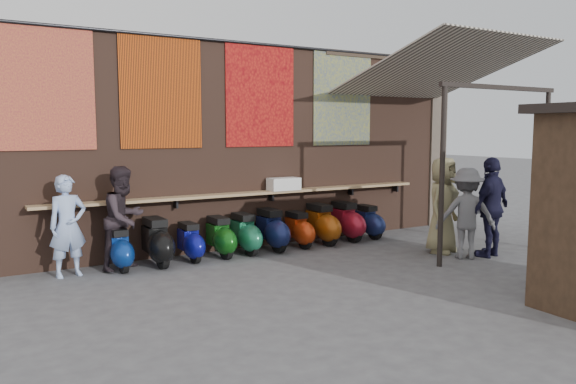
{
  "coord_description": "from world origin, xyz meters",
  "views": [
    {
      "loc": [
        -5.0,
        -7.3,
        2.33
      ],
      "look_at": [
        0.15,
        1.2,
        1.22
      ],
      "focal_mm": 35.0,
      "sensor_mm": 36.0,
      "label": 1
    }
  ],
  "objects_px": {
    "shelf_box": "(284,184)",
    "shopper_tan": "(442,205)",
    "scooter_stool_4": "(245,234)",
    "shopper_grey": "(466,213)",
    "shopper_navy": "(491,207)",
    "scooter_stool_6": "(299,230)",
    "scooter_stool_5": "(272,230)",
    "scooter_stool_2": "(190,242)",
    "scooter_stool_0": "(119,250)",
    "diner_left": "(68,226)",
    "scooter_stool_7": "(322,224)",
    "diner_right": "(124,218)",
    "scooter_stool_8": "(346,222)",
    "scooter_stool_9": "(368,222)",
    "scooter_stool_3": "(220,237)",
    "scooter_stool_1": "(157,242)"
  },
  "relations": [
    {
      "from": "diner_left",
      "to": "shopper_tan",
      "type": "bearing_deg",
      "value": -25.3
    },
    {
      "from": "scooter_stool_0",
      "to": "shopper_tan",
      "type": "relative_size",
      "value": 0.4
    },
    {
      "from": "scooter_stool_2",
      "to": "shopper_grey",
      "type": "bearing_deg",
      "value": -28.72
    },
    {
      "from": "shelf_box",
      "to": "shopper_tan",
      "type": "bearing_deg",
      "value": -43.62
    },
    {
      "from": "scooter_stool_3",
      "to": "scooter_stool_8",
      "type": "height_order",
      "value": "scooter_stool_8"
    },
    {
      "from": "shopper_navy",
      "to": "scooter_stool_6",
      "type": "bearing_deg",
      "value": -55.99
    },
    {
      "from": "scooter_stool_9",
      "to": "diner_right",
      "type": "bearing_deg",
      "value": -179.85
    },
    {
      "from": "scooter_stool_5",
      "to": "diner_right",
      "type": "xyz_separation_m",
      "value": [
        -2.82,
        0.0,
        0.47
      ]
    },
    {
      "from": "scooter_stool_4",
      "to": "scooter_stool_5",
      "type": "distance_m",
      "value": 0.58
    },
    {
      "from": "shopper_navy",
      "to": "scooter_stool_5",
      "type": "bearing_deg",
      "value": -49.94
    },
    {
      "from": "scooter_stool_8",
      "to": "diner_left",
      "type": "distance_m",
      "value": 5.55
    },
    {
      "from": "scooter_stool_5",
      "to": "scooter_stool_7",
      "type": "distance_m",
      "value": 1.18
    },
    {
      "from": "shelf_box",
      "to": "diner_right",
      "type": "height_order",
      "value": "diner_right"
    },
    {
      "from": "scooter_stool_4",
      "to": "scooter_stool_5",
      "type": "xyz_separation_m",
      "value": [
        0.58,
        -0.0,
        0.02
      ]
    },
    {
      "from": "scooter_stool_4",
      "to": "shelf_box",
      "type": "bearing_deg",
      "value": 16.26
    },
    {
      "from": "scooter_stool_6",
      "to": "diner_left",
      "type": "relative_size",
      "value": 0.45
    },
    {
      "from": "scooter_stool_2",
      "to": "shopper_navy",
      "type": "xyz_separation_m",
      "value": [
        4.87,
        -2.52,
        0.58
      ]
    },
    {
      "from": "scooter_stool_6",
      "to": "scooter_stool_7",
      "type": "height_order",
      "value": "scooter_stool_7"
    },
    {
      "from": "scooter_stool_3",
      "to": "diner_right",
      "type": "distance_m",
      "value": 1.81
    },
    {
      "from": "shopper_grey",
      "to": "shopper_tan",
      "type": "relative_size",
      "value": 0.91
    },
    {
      "from": "scooter_stool_6",
      "to": "scooter_stool_8",
      "type": "distance_m",
      "value": 1.21
    },
    {
      "from": "scooter_stool_7",
      "to": "shopper_navy",
      "type": "xyz_separation_m",
      "value": [
        2.01,
        -2.54,
        0.51
      ]
    },
    {
      "from": "shelf_box",
      "to": "scooter_stool_2",
      "type": "height_order",
      "value": "shelf_box"
    },
    {
      "from": "scooter_stool_2",
      "to": "shopper_navy",
      "type": "relative_size",
      "value": 0.39
    },
    {
      "from": "scooter_stool_2",
      "to": "scooter_stool_9",
      "type": "height_order",
      "value": "scooter_stool_9"
    },
    {
      "from": "scooter_stool_9",
      "to": "shopper_grey",
      "type": "xyz_separation_m",
      "value": [
        0.29,
        -2.42,
        0.47
      ]
    },
    {
      "from": "diner_left",
      "to": "scooter_stool_3",
      "type": "bearing_deg",
      "value": -9.42
    },
    {
      "from": "scooter_stool_6",
      "to": "scooter_stool_9",
      "type": "relative_size",
      "value": 0.99
    },
    {
      "from": "shelf_box",
      "to": "shopper_grey",
      "type": "relative_size",
      "value": 0.39
    },
    {
      "from": "scooter_stool_0",
      "to": "scooter_stool_7",
      "type": "height_order",
      "value": "scooter_stool_7"
    },
    {
      "from": "diner_left",
      "to": "diner_right",
      "type": "bearing_deg",
      "value": -9.36
    },
    {
      "from": "scooter_stool_0",
      "to": "diner_right",
      "type": "bearing_deg",
      "value": 17.04
    },
    {
      "from": "scooter_stool_2",
      "to": "diner_left",
      "type": "relative_size",
      "value": 0.44
    },
    {
      "from": "scooter_stool_3",
      "to": "scooter_stool_4",
      "type": "bearing_deg",
      "value": 0.31
    },
    {
      "from": "scooter_stool_9",
      "to": "diner_left",
      "type": "height_order",
      "value": "diner_left"
    },
    {
      "from": "shopper_navy",
      "to": "shelf_box",
      "type": "bearing_deg",
      "value": -57.52
    },
    {
      "from": "scooter_stool_0",
      "to": "diner_left",
      "type": "distance_m",
      "value": 0.92
    },
    {
      "from": "scooter_stool_0",
      "to": "scooter_stool_8",
      "type": "distance_m",
      "value": 4.75
    },
    {
      "from": "scooter_stool_7",
      "to": "shopper_navy",
      "type": "height_order",
      "value": "shopper_navy"
    },
    {
      "from": "scooter_stool_5",
      "to": "shopper_tan",
      "type": "relative_size",
      "value": 0.46
    },
    {
      "from": "scooter_stool_9",
      "to": "diner_right",
      "type": "relative_size",
      "value": 0.43
    },
    {
      "from": "scooter_stool_7",
      "to": "shopper_tan",
      "type": "xyz_separation_m",
      "value": [
        1.51,
        -1.84,
        0.5
      ]
    },
    {
      "from": "scooter_stool_0",
      "to": "scooter_stool_7",
      "type": "relative_size",
      "value": 0.85
    },
    {
      "from": "scooter_stool_1",
      "to": "scooter_stool_4",
      "type": "xyz_separation_m",
      "value": [
        1.71,
        0.04,
        -0.03
      ]
    },
    {
      "from": "scooter_stool_3",
      "to": "scooter_stool_8",
      "type": "xyz_separation_m",
      "value": [
        2.91,
        0.04,
        0.04
      ]
    },
    {
      "from": "scooter_stool_0",
      "to": "scooter_stool_4",
      "type": "bearing_deg",
      "value": 0.75
    },
    {
      "from": "scooter_stool_8",
      "to": "scooter_stool_9",
      "type": "bearing_deg",
      "value": -2.37
    },
    {
      "from": "scooter_stool_1",
      "to": "scooter_stool_8",
      "type": "relative_size",
      "value": 1.01
    },
    {
      "from": "scooter_stool_5",
      "to": "scooter_stool_8",
      "type": "bearing_deg",
      "value": 1.29
    },
    {
      "from": "scooter_stool_4",
      "to": "shopper_grey",
      "type": "xyz_separation_m",
      "value": [
        3.26,
        -2.4,
        0.45
      ]
    }
  ]
}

